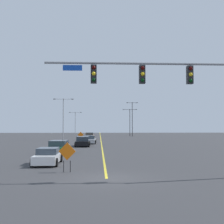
{
  "coord_description": "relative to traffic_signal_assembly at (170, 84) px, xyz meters",
  "views": [
    {
      "loc": [
        -0.45,
        -16.03,
        2.99
      ],
      "look_at": [
        1.41,
        23.36,
        4.91
      ],
      "focal_mm": 45.17,
      "sensor_mm": 36.0,
      "label": 1
    }
  ],
  "objects": [
    {
      "name": "car_silver_near",
      "position": [
        -5.65,
        31.36,
        -4.78
      ],
      "size": [
        2.17,
        4.21,
        1.33
      ],
      "color": "#B7BABF",
      "rests_on": "ground"
    },
    {
      "name": "ground",
      "position": [
        -3.7,
        0.02,
        -5.39
      ],
      "size": [
        207.07,
        207.07,
        0.0
      ],
      "primitive_type": "plane",
      "color": "#38383A"
    },
    {
      "name": "traffic_signal_assembly",
      "position": [
        0.0,
        0.0,
        0.0
      ],
      "size": [
        11.28,
        0.44,
        7.25
      ],
      "color": "gray",
      "rests_on": "ground"
    },
    {
      "name": "construction_sign_right_lane",
      "position": [
        -7.72,
        39.78,
        -4.27
      ],
      "size": [
        1.21,
        0.19,
        1.81
      ],
      "color": "orange",
      "rests_on": "ground"
    },
    {
      "name": "car_orange_passing",
      "position": [
        -6.15,
        45.84,
        -4.69
      ],
      "size": [
        2.11,
        4.09,
        1.5
      ],
      "color": "orange",
      "rests_on": "ground"
    },
    {
      "name": "car_black_distant",
      "position": [
        -6.47,
        25.2,
        -4.72
      ],
      "size": [
        2.12,
        4.54,
        1.42
      ],
      "color": "black",
      "rests_on": "ground"
    },
    {
      "name": "construction_sign_median_far",
      "position": [
        -6.19,
        2.42,
        -4.18
      ],
      "size": [
        1.13,
        0.25,
        1.91
      ],
      "color": "orange",
      "rests_on": "ground"
    },
    {
      "name": "street_lamp_mid_left",
      "position": [
        5.15,
        61.77,
        0.12
      ],
      "size": [
        3.18,
        0.24,
        9.53
      ],
      "color": "black",
      "rests_on": "ground"
    },
    {
      "name": "street_lamp_far_left",
      "position": [
        -11.57,
        43.17,
        -0.22
      ],
      "size": [
        4.22,
        0.24,
        8.71
      ],
      "color": "gray",
      "rests_on": "ground"
    },
    {
      "name": "car_green_far",
      "position": [
        -8.5,
        14.86,
        -4.73
      ],
      "size": [
        2.35,
        4.37,
        1.39
      ],
      "color": "#196B38",
      "rests_on": "ground"
    },
    {
      "name": "street_lamp_near_right",
      "position": [
        -12.14,
        80.14,
        -0.77
      ],
      "size": [
        4.26,
        0.24,
        7.66
      ],
      "color": "gray",
      "rests_on": "ground"
    },
    {
      "name": "road_centre_stripe",
      "position": [
        -3.7,
        57.54,
        -5.39
      ],
      "size": [
        0.16,
        115.04,
        0.01
      ],
      "color": "yellow",
      "rests_on": "ground"
    },
    {
      "name": "car_white_mid",
      "position": [
        -8.11,
        6.2,
        -4.8
      ],
      "size": [
        1.97,
        4.01,
        1.26
      ],
      "color": "white",
      "rests_on": "ground"
    },
    {
      "name": "street_lamp_mid_right",
      "position": [
        4.91,
        65.66,
        -0.67
      ],
      "size": [
        4.18,
        0.24,
        7.85
      ],
      "color": "black",
      "rests_on": "ground"
    }
  ]
}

